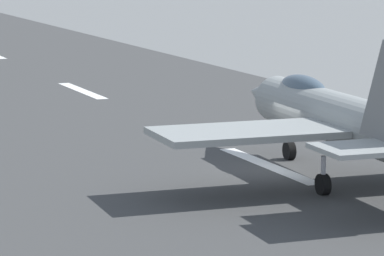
{
  "coord_description": "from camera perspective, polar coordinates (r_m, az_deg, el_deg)",
  "views": [
    {
      "loc": [
        -39.18,
        19.88,
        8.79
      ],
      "look_at": [
        -1.77,
        4.38,
        2.2
      ],
      "focal_mm": 107.18,
      "sensor_mm": 36.0,
      "label": 1
    }
  ],
  "objects": [
    {
      "name": "ground_plane",
      "position": [
        44.81,
        4.31,
        -2.1
      ],
      "size": [
        400.0,
        400.0,
        0.0
      ],
      "primitive_type": "plane",
      "color": "slate"
    },
    {
      "name": "runway_strip",
      "position": [
        44.79,
        4.32,
        -2.09
      ],
      "size": [
        240.0,
        26.0,
        0.02
      ],
      "color": "#3C3D3D",
      "rests_on": "ground"
    },
    {
      "name": "fighter_jet",
      "position": [
        42.38,
        7.49,
        0.52
      ],
      "size": [
        16.4,
        14.98,
        5.62
      ],
      "color": "gray",
      "rests_on": "ground"
    }
  ]
}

